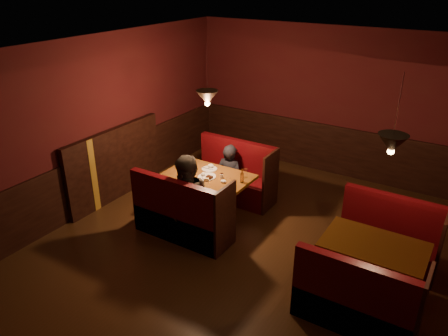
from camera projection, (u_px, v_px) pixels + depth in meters
The scene contains 9 objects.
room at pixel (232, 187), 6.08m from camera, with size 6.02×7.02×2.92m.
main_table at pixel (209, 184), 7.21m from camera, with size 1.41×0.86×0.99m.
main_bench_far at pixel (235, 180), 7.92m from camera, with size 1.55×0.55×1.06m.
main_bench_near at pixel (181, 219), 6.68m from camera, with size 1.55×0.55×1.06m.
second_table at pixel (373, 256), 5.50m from camera, with size 1.26×0.80×0.71m.
second_bench_far at pixel (387, 242), 6.15m from camera, with size 1.39×0.52×0.99m.
second_bench_near at pixel (355, 306), 4.99m from camera, with size 1.39×0.52×0.99m.
diner_a at pixel (230, 163), 7.70m from camera, with size 0.51×0.34×1.40m, color black.
diner_b at pixel (189, 188), 6.53m from camera, with size 0.82×0.64×1.68m, color #312B24.
Camera 1 is at (2.51, -4.61, 3.83)m, focal length 35.00 mm.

